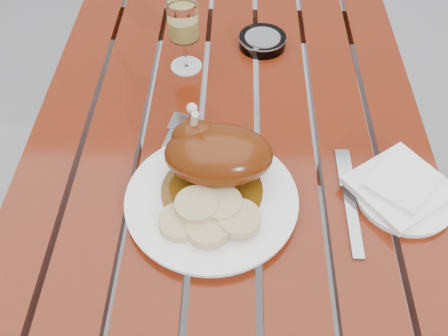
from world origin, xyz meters
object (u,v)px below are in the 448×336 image
Objects in this scene: table at (227,252)px; wine_glass at (184,36)px; ashtray at (262,41)px; dinner_plate at (212,201)px; side_plate at (404,196)px.

table is 7.20× the size of wine_glass.
dinner_plate is at bearing -101.72° from ashtray.
side_plate is (0.32, -0.10, 0.38)m from table.
ashtray is (-0.25, 0.45, 0.01)m from side_plate.
wine_glass is at bearing -154.10° from ashtray.
dinner_plate reaches higher than table.
ashtray reaches higher than table.
wine_glass is at bearing 111.38° from table.
side_plate is at bearing -18.08° from table.
dinner_plate is 2.75× the size of ashtray.
wine_glass is 0.94× the size of side_plate.
table is 3.92× the size of dinner_plate.
side_plate is 0.51m from ashtray.
ashtray is (0.18, 0.09, -0.07)m from wine_glass.
table is at bearing 161.92° from side_plate.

